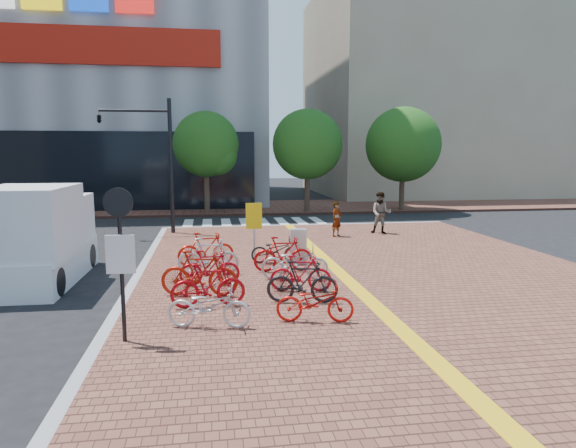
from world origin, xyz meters
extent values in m
plane|color=black|center=(0.00, 0.00, 0.00)|extent=(120.00, 120.00, 0.00)
cube|color=brown|center=(3.00, -5.00, 0.07)|extent=(14.00, 34.00, 0.15)
cube|color=yellow|center=(2.00, -5.00, 0.16)|extent=(0.40, 34.00, 0.01)
cube|color=gray|center=(-4.00, -5.00, 0.08)|extent=(0.25, 34.00, 0.15)
cube|color=gray|center=(3.00, 12.00, 0.08)|extent=(14.00, 0.25, 0.15)
cube|color=brown|center=(0.00, 21.00, 0.07)|extent=(70.00, 8.00, 0.15)
cube|color=gray|center=(-16.00, 32.00, 14.00)|extent=(36.00, 24.00, 28.00)
cube|color=gray|center=(18.00, 32.00, 9.00)|extent=(20.00, 18.00, 18.00)
cube|color=silver|center=(-3.00, 14.00, 0.01)|extent=(0.50, 4.00, 0.01)
cube|color=silver|center=(-2.00, 14.00, 0.01)|extent=(0.50, 4.00, 0.01)
cube|color=silver|center=(-1.00, 14.00, 0.01)|extent=(0.50, 4.00, 0.01)
cube|color=silver|center=(0.00, 14.00, 0.01)|extent=(0.50, 4.00, 0.01)
cube|color=silver|center=(1.00, 14.00, 0.01)|extent=(0.50, 4.00, 0.01)
cube|color=silver|center=(2.00, 14.00, 0.01)|extent=(0.50, 4.00, 0.01)
cube|color=silver|center=(3.00, 14.00, 0.01)|extent=(0.50, 4.00, 0.01)
cube|color=silver|center=(4.00, 14.00, 0.01)|extent=(0.50, 4.00, 0.01)
cylinder|color=#38281E|center=(-2.00, 17.50, 1.45)|extent=(0.32, 0.32, 2.60)
sphere|color=#194714|center=(-2.00, 17.50, 4.20)|extent=(3.80, 3.80, 3.80)
sphere|color=#194714|center=(-1.40, 17.20, 3.60)|extent=(2.40, 2.40, 2.40)
cylinder|color=#38281E|center=(4.00, 17.50, 1.45)|extent=(0.32, 0.32, 2.60)
sphere|color=#194714|center=(4.00, 17.50, 4.20)|extent=(4.20, 4.20, 4.20)
sphere|color=#194714|center=(4.60, 17.20, 3.60)|extent=(2.40, 2.40, 2.40)
cylinder|color=#38281E|center=(10.00, 17.50, 1.45)|extent=(0.32, 0.32, 2.60)
sphere|color=#194714|center=(10.00, 17.50, 4.20)|extent=(4.60, 4.60, 4.60)
sphere|color=#194714|center=(10.60, 17.20, 3.60)|extent=(2.40, 2.40, 2.40)
imported|color=silver|center=(-1.89, -2.62, 0.61)|extent=(1.83, 0.95, 0.91)
imported|color=#9E0B12|center=(-1.91, -1.18, 0.67)|extent=(1.78, 0.64, 1.05)
imported|color=#A11B0B|center=(-2.13, -0.22, 0.74)|extent=(2.02, 0.92, 1.17)
imported|color=#A70B16|center=(-1.87, 0.80, 0.64)|extent=(1.64, 0.49, 0.98)
imported|color=#BCBBC0|center=(-1.91, 2.12, 0.69)|extent=(1.86, 0.75, 1.09)
imported|color=#B91A0D|center=(-1.99, 3.29, 0.69)|extent=(1.86, 0.82, 1.08)
imported|color=red|center=(0.35, -2.60, 0.59)|extent=(1.74, 0.89, 0.87)
imported|color=black|center=(0.33, -1.18, 0.67)|extent=(1.79, 0.80, 1.04)
imported|color=#B30C19|center=(0.47, -0.18, 0.63)|extent=(1.66, 0.73, 0.96)
imported|color=#ABABAF|center=(0.52, 1.09, 0.65)|extent=(2.01, 1.01, 1.01)
imported|color=#A20B0B|center=(0.34, 2.11, 0.69)|extent=(1.81, 0.53, 1.08)
imported|color=black|center=(0.27, 3.34, 0.58)|extent=(1.68, 0.76, 0.85)
imported|color=gray|center=(3.53, 8.24, 0.90)|extent=(0.65, 0.60, 1.50)
imported|color=#545A6A|center=(5.67, 8.72, 1.07)|extent=(1.10, 0.99, 1.85)
cube|color=silver|center=(0.98, 3.19, 0.72)|extent=(0.55, 0.41, 1.13)
cylinder|color=#B7B7BC|center=(-0.41, 3.64, 1.10)|extent=(0.08, 0.08, 1.91)
cube|color=yellow|center=(-0.41, 3.59, 1.69)|extent=(0.53, 0.12, 0.85)
cylinder|color=black|center=(-3.50, -3.15, 1.62)|extent=(0.08, 0.08, 2.94)
cylinder|color=black|center=(-3.50, -3.21, 2.84)|extent=(0.55, 0.07, 0.55)
cube|color=silver|center=(-3.50, -3.21, 1.86)|extent=(0.54, 0.07, 0.73)
cylinder|color=black|center=(-3.50, 10.35, 3.11)|extent=(0.18, 0.18, 5.91)
cylinder|color=black|center=(-4.98, 10.35, 5.52)|extent=(2.96, 0.12, 0.12)
imported|color=black|center=(-6.46, 10.35, 5.23)|extent=(0.26, 1.22, 0.49)
cube|color=white|center=(-6.73, 2.59, 0.49)|extent=(2.15, 4.94, 0.98)
cube|color=white|center=(-6.71, 4.01, 1.69)|extent=(2.10, 2.10, 1.42)
cube|color=white|center=(-6.75, 1.72, 1.85)|extent=(2.23, 3.09, 1.96)
cylinder|color=black|center=(-7.63, 4.35, 0.38)|extent=(0.25, 0.77, 0.76)
cylinder|color=black|center=(-5.78, 4.32, 0.38)|extent=(0.25, 0.77, 0.76)
cylinder|color=black|center=(-5.83, 0.84, 0.38)|extent=(0.25, 0.77, 0.76)
camera|label=1|loc=(-1.82, -12.98, 3.77)|focal=32.00mm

